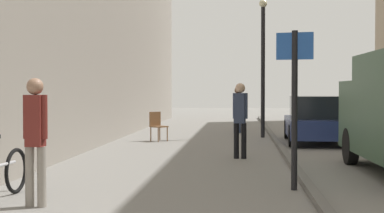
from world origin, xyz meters
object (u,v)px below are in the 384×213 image
Objects in this scene: pedestrian_mid_block at (240,115)px; bicycle_leaning at (0,174)px; pedestrian_far_crossing at (35,133)px; parked_car at (316,120)px; lamp_post at (263,59)px; cafe_chair_near_window at (157,124)px; pedestrian_main_foreground at (237,107)px; street_sign_post at (295,96)px.

pedestrian_mid_block reaches higher than bicycle_leaning.
pedestrian_far_crossing is 11.66m from parked_car.
pedestrian_mid_block is 6.59m from lamp_post.
cafe_chair_near_window is (-3.43, -1.74, -2.18)m from lamp_post.
pedestrian_far_crossing is 0.38× the size of lamp_post.
cafe_chair_near_window is at bearing 179.94° from parked_car.
pedestrian_main_foreground is 8.41m from pedestrian_mid_block.
pedestrian_mid_block is 0.38× the size of lamp_post.
pedestrian_main_foreground is at bearing 80.21° from bicycle_leaning.
bicycle_leaning is 1.88× the size of cafe_chair_near_window.
pedestrian_far_crossing reaches higher than pedestrian_main_foreground.
parked_car is 8.89m from street_sign_post.
pedestrian_main_foreground is at bearing -73.19° from street_sign_post.
cafe_chair_near_window is (-5.02, 0.17, -0.17)m from parked_car.
parked_car is at bearing 130.33° from cafe_chair_near_window.
pedestrian_mid_block is 1.00× the size of pedestrian_far_crossing.
lamp_post is (0.89, -2.09, 1.72)m from pedestrian_main_foreground.
cafe_chair_near_window is (0.19, 10.59, -0.49)m from pedestrian_far_crossing.
street_sign_post is (0.88, -4.31, 0.51)m from pedestrian_mid_block.
cafe_chair_near_window is (0.91, 10.11, 0.17)m from bicycle_leaning.
pedestrian_main_foreground is 14.67m from pedestrian_far_crossing.
lamp_post reaches higher than pedestrian_far_crossing.
street_sign_post is at bearing 30.70° from pedestrian_far_crossing.
pedestrian_mid_block is 5.02m from parked_car.
street_sign_post reaches higher than cafe_chair_near_window.
street_sign_post is 9.63m from cafe_chair_near_window.
lamp_post is (-0.10, 10.63, 1.18)m from street_sign_post.
street_sign_post is at bearing -89.45° from lamp_post.
pedestrian_mid_block is at bearing -97.03° from lamp_post.
parked_car is at bearing 71.81° from pedestrian_mid_block.
lamp_post reaches higher than cafe_chair_near_window.
street_sign_post is (-1.48, -8.73, 0.83)m from parked_car.
pedestrian_mid_block is at bearing -116.25° from parked_car.
bicycle_leaning reaches higher than cafe_chair_near_window.
lamp_post is at bearing -77.10° from street_sign_post.
lamp_post is 2.69× the size of bicycle_leaning.
parked_car is at bearing -87.27° from street_sign_post.
pedestrian_mid_block is 5.32m from cafe_chair_near_window.
pedestrian_main_foreground reaches higher than bicycle_leaning.
lamp_post reaches higher than pedestrian_main_foreground.
parked_car is at bearing 63.34° from bicycle_leaning.
bicycle_leaning is at bearing 152.60° from pedestrian_far_crossing.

